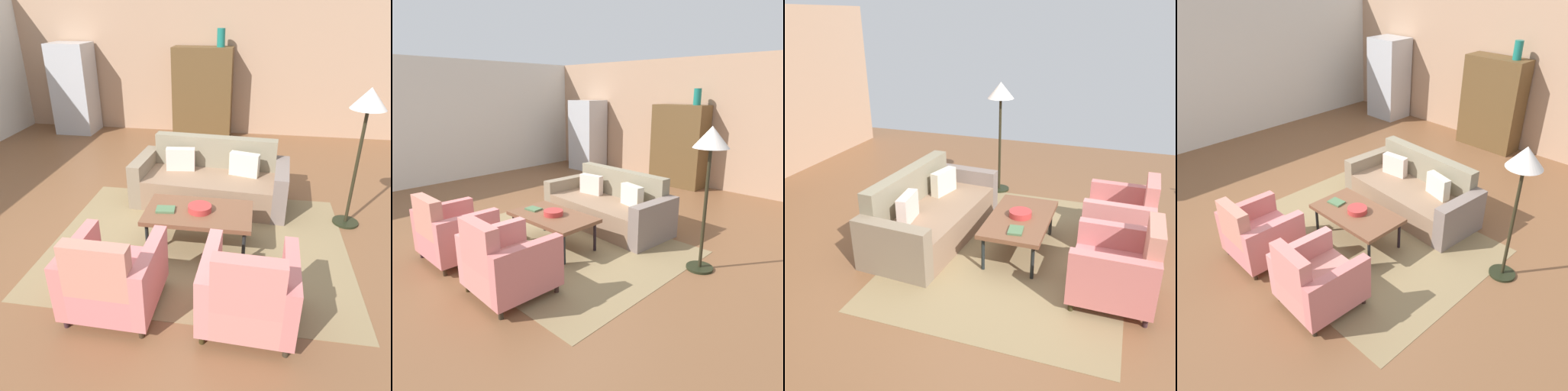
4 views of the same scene
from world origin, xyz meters
TOP-DOWN VIEW (x-y plane):
  - ground_plane at (0.00, 0.00)m, footprint 10.28×10.28m
  - area_rug at (0.40, -0.23)m, footprint 3.40×2.60m
  - couch at (0.41, 0.91)m, footprint 2.16×1.04m
  - coffee_table at (0.40, -0.28)m, footprint 1.20×0.70m
  - armchair_left at (-0.20, -1.44)m, footprint 0.81×0.81m
  - armchair_right at (1.00, -1.44)m, footprint 0.83×0.83m
  - fruit_bowl at (0.42, -0.28)m, footprint 0.27×0.27m
  - book_stack at (0.04, -0.32)m, footprint 0.23×0.18m
  - floor_lamp at (2.20, 0.52)m, footprint 0.40×0.40m

SIDE VIEW (x-z plane):
  - ground_plane at x=0.00m, z-range 0.00..0.00m
  - area_rug at x=0.40m, z-range 0.00..0.01m
  - couch at x=0.41m, z-range -0.14..0.72m
  - armchair_left at x=-0.20m, z-range -0.10..0.78m
  - armchair_right at x=1.00m, z-range -0.10..0.78m
  - coffee_table at x=0.40m, z-range 0.19..0.64m
  - book_stack at x=0.04m, z-range 0.45..0.48m
  - fruit_bowl at x=0.42m, z-range 0.45..0.52m
  - floor_lamp at x=2.20m, z-range 0.58..2.30m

